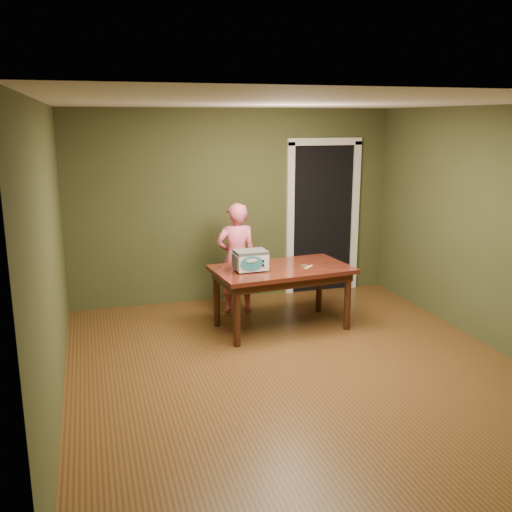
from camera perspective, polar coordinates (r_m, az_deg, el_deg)
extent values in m
plane|color=brown|center=(5.88, 4.15, -11.17)|extent=(5.00, 5.00, 0.00)
cube|color=#3D4424|center=(7.81, -2.17, 5.03)|extent=(4.50, 0.02, 2.60)
cube|color=#3D4424|center=(3.34, 19.92, -7.47)|extent=(4.50, 0.02, 2.60)
cube|color=#3D4424|center=(5.13, -19.84, -0.27)|extent=(0.02, 5.00, 2.60)
cube|color=#3D4424|center=(6.60, 22.98, 2.39)|extent=(0.02, 5.00, 2.60)
cube|color=white|center=(5.34, 4.64, 15.08)|extent=(4.50, 5.00, 0.02)
cube|color=black|center=(8.54, 5.84, 4.00)|extent=(0.90, 0.60, 2.10)
cube|color=black|center=(8.25, 6.66, 3.65)|extent=(0.90, 0.02, 2.10)
cube|color=white|center=(8.06, 3.43, 3.48)|extent=(0.10, 0.06, 2.20)
cube|color=white|center=(8.45, 9.83, 3.77)|extent=(0.10, 0.06, 2.20)
cube|color=white|center=(8.12, 6.92, 11.30)|extent=(1.10, 0.06, 0.10)
cube|color=#34110B|center=(6.74, 2.60, -1.35)|extent=(1.68, 1.06, 0.05)
cube|color=#32170C|center=(6.75, 2.59, -1.96)|extent=(1.55, 0.92, 0.10)
cylinder|color=#32170C|center=(6.28, -1.92, -6.04)|extent=(0.08, 0.08, 0.70)
cylinder|color=#32170C|center=(6.91, -3.96, -4.23)|extent=(0.08, 0.08, 0.70)
cylinder|color=#32170C|center=(6.86, 9.13, -4.48)|extent=(0.08, 0.08, 0.70)
cylinder|color=#32170C|center=(7.44, 6.34, -2.97)|extent=(0.08, 0.08, 0.70)
cylinder|color=#4C4F54|center=(6.44, -1.51, -1.72)|extent=(0.02, 0.02, 0.02)
cylinder|color=#4C4F54|center=(6.62, -2.03, -1.31)|extent=(0.02, 0.02, 0.02)
cylinder|color=#4C4F54|center=(6.54, 0.96, -1.50)|extent=(0.02, 0.02, 0.02)
cylinder|color=#4C4F54|center=(6.71, 0.39, -1.10)|extent=(0.02, 0.02, 0.02)
cube|color=white|center=(6.55, -0.55, -0.49)|extent=(0.37, 0.27, 0.20)
cube|color=#4C4F54|center=(6.52, -0.55, 0.43)|extent=(0.38, 0.28, 0.03)
cube|color=#4C4F54|center=(6.49, -2.11, -0.62)|extent=(0.03, 0.23, 0.16)
cube|color=#4C4F54|center=(6.61, 0.99, -0.36)|extent=(0.03, 0.23, 0.16)
ellipsoid|color=teal|center=(6.42, -0.43, -0.77)|extent=(0.27, 0.02, 0.17)
cylinder|color=black|center=(6.46, 0.73, -0.49)|extent=(0.03, 0.01, 0.02)
cylinder|color=black|center=(6.47, 0.73, -0.93)|extent=(0.02, 0.01, 0.02)
cylinder|color=silver|center=(6.78, 4.87, -0.98)|extent=(0.10, 0.10, 0.02)
cylinder|color=#51311B|center=(6.78, 4.88, -0.92)|extent=(0.09, 0.09, 0.01)
cube|color=#D5CE5C|center=(6.75, 5.31, -1.10)|extent=(0.15, 0.14, 0.01)
imported|color=#ED617D|center=(7.31, -1.98, -0.22)|extent=(0.53, 0.36, 1.43)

